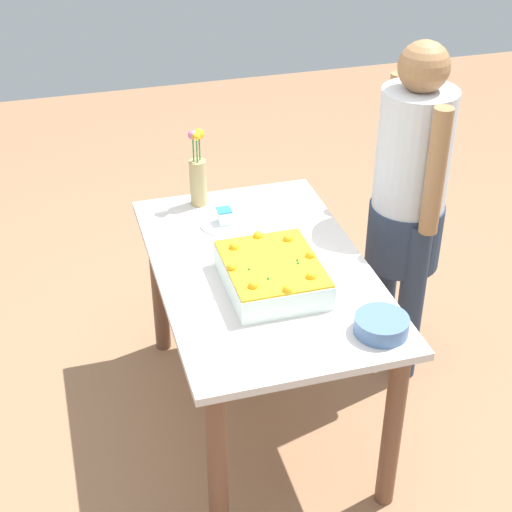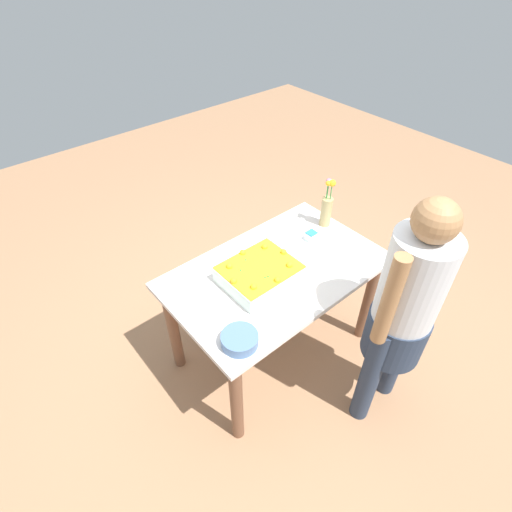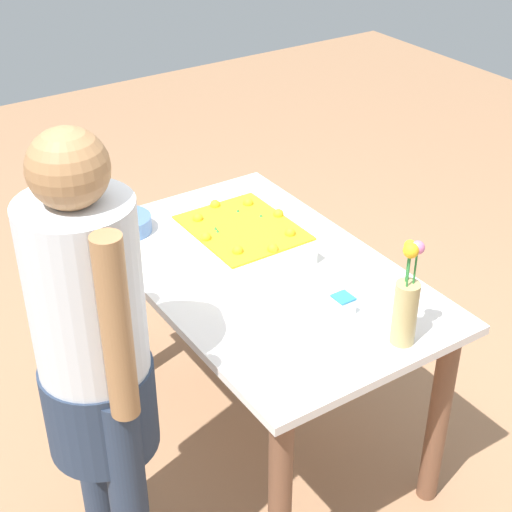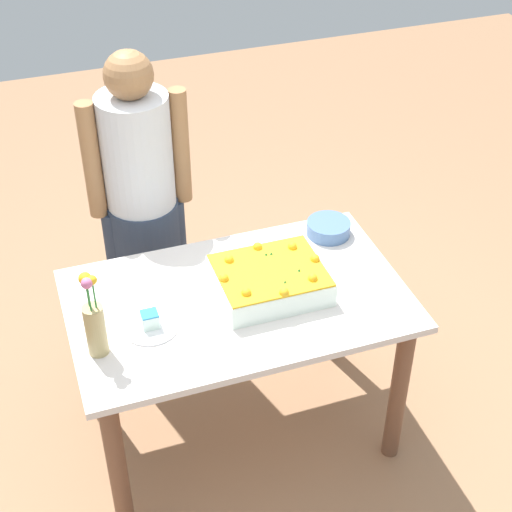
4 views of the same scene
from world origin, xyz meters
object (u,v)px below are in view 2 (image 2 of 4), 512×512
Objects in this scene: cake_knife at (330,270)px; fruit_bowl at (240,340)px; sheet_cake at (259,273)px; serving_plate_with_slice at (311,239)px; person_standing at (404,309)px; flower_vase at (327,208)px.

fruit_bowl is at bearing 75.44° from cake_knife.
cake_knife is at bearing 150.93° from sheet_cake.
serving_plate_with_slice is 0.14× the size of person_standing.
flower_vase is (-0.20, -0.06, 0.12)m from serving_plate_with_slice.
serving_plate_with_slice is 0.60× the size of flower_vase.
cake_knife is at bearing 46.29° from flower_vase.
sheet_cake is 1.99× the size of serving_plate_with_slice.
person_standing is (-0.70, 0.42, 0.07)m from fruit_bowl.
person_standing reaches higher than cake_knife.
fruit_bowl reaches higher than cake_knife.
sheet_cake is at bearing -142.71° from fruit_bowl.
serving_plate_with_slice is 0.77m from person_standing.
person_standing reaches higher than sheet_cake.
serving_plate_with_slice is at bearing -42.89° from cake_knife.
sheet_cake reaches higher than cake_knife.
flower_vase is at bearing -162.35° from serving_plate_with_slice.
serving_plate_with_slice reaches higher than fruit_bowl.
sheet_cake is 0.78m from person_standing.
sheet_cake reaches higher than serving_plate_with_slice.
person_standing is (0.03, 0.49, 0.10)m from cake_knife.
serving_plate_with_slice is at bearing -173.52° from sheet_cake.
cake_knife is 0.73m from fruit_bowl.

